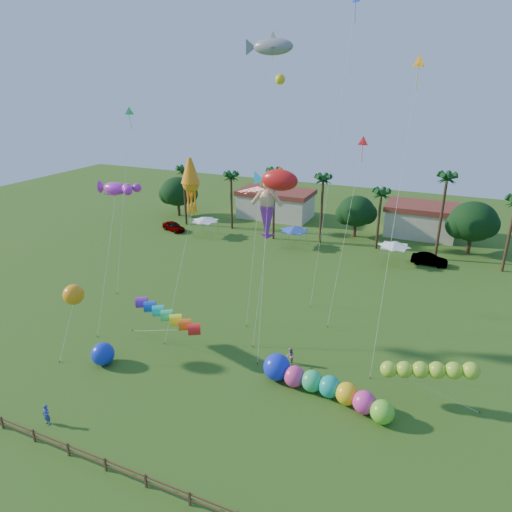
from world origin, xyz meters
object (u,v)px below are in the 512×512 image
at_px(car_a, 174,226).
at_px(car_b, 429,260).
at_px(spectator_a, 46,415).
at_px(blue_ball, 103,354).
at_px(spectator_b, 290,356).
at_px(caterpillar_inflatable, 321,385).

relative_size(car_a, car_b, 0.97).
distance_m(spectator_a, blue_ball, 7.43).
relative_size(spectator_a, blue_ball, 0.81).
distance_m(spectator_b, caterpillar_inflatable, 4.47).
distance_m(caterpillar_inflatable, blue_ball, 18.25).
height_order(car_a, spectator_b, spectator_b).
distance_m(car_b, spectator_a, 47.26).
height_order(caterpillar_inflatable, blue_ball, caterpillar_inflatable).
height_order(spectator_a, caterpillar_inflatable, caterpillar_inflatable).
bearing_deg(car_a, blue_ball, -135.62).
distance_m(car_b, caterpillar_inflatable, 31.57).
xyz_separation_m(car_a, car_b, (38.35, 1.31, 0.00)).
xyz_separation_m(car_a, blue_ball, (15.01, -33.27, 0.24)).
bearing_deg(car_a, spectator_b, -112.36).
bearing_deg(spectator_a, caterpillar_inflatable, 36.46).
xyz_separation_m(car_a, caterpillar_inflatable, (32.92, -29.79, 0.18)).
bearing_deg(blue_ball, spectator_a, -78.94).
bearing_deg(blue_ball, car_a, 114.27).
bearing_deg(car_b, spectator_a, 154.57).
bearing_deg(spectator_a, car_b, 65.67).
relative_size(car_a, caterpillar_inflatable, 0.40).
xyz_separation_m(spectator_b, blue_ball, (-14.45, -6.31, 0.19)).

